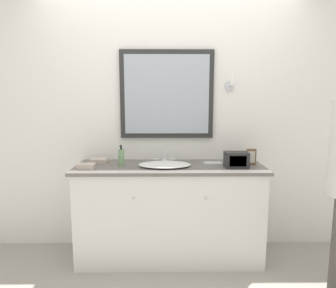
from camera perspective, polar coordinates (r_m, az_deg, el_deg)
The scene contains 10 objects.
ground_plane at distance 2.79m, azimuth 0.38°, elevation -23.84°, with size 14.00×14.00×0.00m, color #9E998E.
wall_back at distance 2.99m, azimuth 0.19°, elevation 4.48°, with size 8.00×0.18×2.55m.
vanity_counter at distance 2.87m, azimuth 0.27°, elevation -12.83°, with size 1.72×0.57×0.89m.
sink_basin at distance 2.71m, azimuth -0.66°, elevation -3.84°, with size 0.47×0.36×0.18m.
soap_bottle at distance 2.75m, azimuth -8.90°, elevation -2.48°, with size 0.05×0.05×0.19m.
appliance_box at distance 2.73m, azimuth 12.88°, elevation -2.93°, with size 0.21×0.14×0.14m.
picture_frame at distance 2.86m, azimuth 15.57°, elevation -2.38°, with size 0.09×0.01×0.15m.
hand_towel_near_sink at distance 2.71m, azimuth -15.30°, elevation -4.10°, with size 0.15×0.10×0.04m.
hand_towel_far_corner at distance 2.94m, azimuth -13.01°, elevation -3.09°, with size 0.16×0.13×0.04m.
metal_tray at distance 2.86m, azimuth 8.49°, elevation -3.59°, with size 0.17×0.10×0.01m.
Camera 1 is at (-0.04, -2.35, 1.50)m, focal length 32.00 mm.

